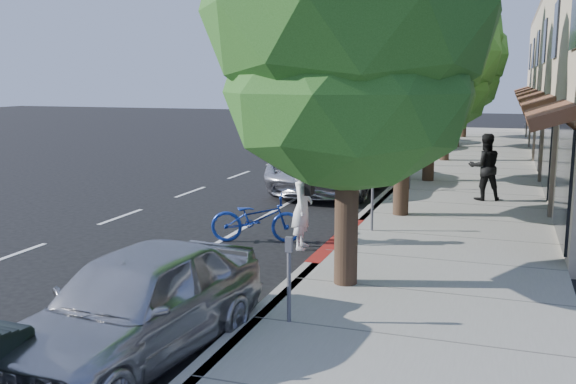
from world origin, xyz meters
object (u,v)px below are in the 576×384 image
at_px(street_tree_4, 459,57).
at_px(silver_suv, 337,162).
at_px(cyclist, 302,207).
at_px(pedestrian, 485,167).
at_px(street_tree_2, 432,56).
at_px(bicycle, 257,218).
at_px(dark_sedan, 341,158).
at_px(near_car_a, 136,304).
at_px(street_tree_5, 466,70).
at_px(street_tree_0, 350,18).
at_px(street_tree_1, 405,52).
at_px(street_tree_3, 449,40).
at_px(white_pickup, 407,137).
at_px(dark_suv_far, 421,130).

height_order(street_tree_4, silver_suv, street_tree_4).
relative_size(cyclist, pedestrian, 0.94).
xyz_separation_m(street_tree_2, bicycle, (-2.70, -9.31, -3.83)).
distance_m(silver_suv, dark_sedan, 2.02).
xyz_separation_m(dark_sedan, near_car_a, (1.17, -15.49, -0.05)).
xyz_separation_m(street_tree_5, silver_suv, (-2.74, -20.00, -3.21)).
distance_m(bicycle, dark_sedan, 9.31).
bearing_deg(cyclist, street_tree_5, -10.86).
xyz_separation_m(bicycle, dark_sedan, (-0.40, 9.30, 0.26)).
distance_m(street_tree_0, near_car_a, 5.54).
xyz_separation_m(street_tree_1, cyclist, (-1.57, -3.50, -3.37)).
bearing_deg(bicycle, cyclist, -115.42).
relative_size(street_tree_2, dark_sedan, 1.48).
distance_m(cyclist, silver_suv, 7.59).
bearing_deg(street_tree_1, street_tree_3, 90.00).
distance_m(cyclist, white_pickup, 19.68).
relative_size(cyclist, dark_sedan, 0.37).
relative_size(street_tree_4, silver_suv, 1.17).
bearing_deg(cyclist, street_tree_1, -31.79).
xyz_separation_m(street_tree_0, street_tree_5, (0.00, 30.00, -0.45)).
bearing_deg(near_car_a, street_tree_5, 93.00).
bearing_deg(street_tree_4, street_tree_1, -90.00).
bearing_deg(street_tree_5, street_tree_2, -90.00).
xyz_separation_m(street_tree_2, dark_sedan, (-3.10, -0.01, -3.57)).
bearing_deg(street_tree_1, dark_sedan, 117.38).
bearing_deg(bicycle, street_tree_1, -55.17).
distance_m(dark_sedan, dark_suv_far, 13.33).
distance_m(street_tree_2, silver_suv, 4.84).
bearing_deg(street_tree_5, street_tree_0, -90.00).
bearing_deg(silver_suv, street_tree_1, -51.74).
xyz_separation_m(street_tree_3, street_tree_4, (0.00, 6.00, -0.53)).
bearing_deg(dark_sedan, street_tree_3, 62.46).
bearing_deg(dark_suv_far, street_tree_4, -31.63).
xyz_separation_m(cyclist, silver_suv, (-1.17, 7.50, 0.01)).
xyz_separation_m(street_tree_0, cyclist, (-1.57, 2.50, -3.67)).
height_order(street_tree_0, silver_suv, street_tree_0).
distance_m(street_tree_4, bicycle, 21.88).
distance_m(street_tree_0, white_pickup, 22.61).
bearing_deg(pedestrian, dark_sedan, -51.45).
height_order(street_tree_1, white_pickup, street_tree_1).
distance_m(street_tree_1, dark_suv_far, 19.66).
distance_m(street_tree_3, dark_suv_far, 8.70).
xyz_separation_m(street_tree_2, cyclist, (-1.57, -9.50, -3.47)).
bearing_deg(street_tree_4, dark_sedan, -104.47).
relative_size(street_tree_0, bicycle, 3.66).
height_order(cyclist, pedestrian, pedestrian).
bearing_deg(dark_suv_far, street_tree_2, -80.32).
distance_m(street_tree_1, silver_suv, 5.90).
bearing_deg(pedestrian, bicycle, 33.35).
relative_size(near_car_a, pedestrian, 2.26).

